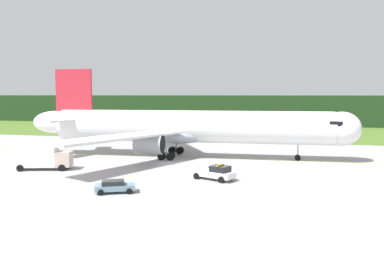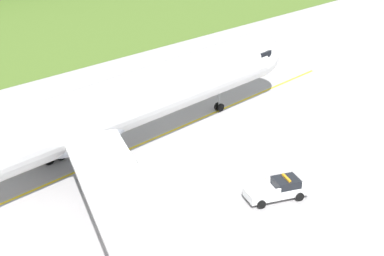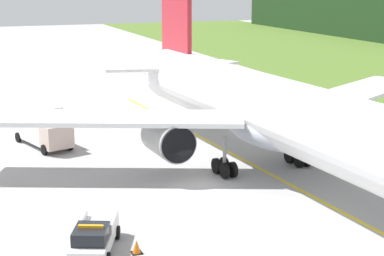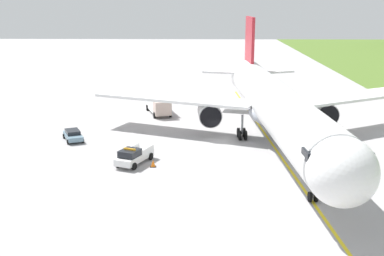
# 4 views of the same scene
# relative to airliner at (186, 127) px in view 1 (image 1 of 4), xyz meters

# --- Properties ---
(ground) EXTENTS (320.00, 320.00, 0.00)m
(ground) POSITION_rel_airliner_xyz_m (-1.03, -6.23, -4.89)
(ground) COLOR #A09C9D
(grass_verge) EXTENTS (320.00, 47.75, 0.04)m
(grass_verge) POSITION_rel_airliner_xyz_m (-1.03, 47.61, -4.87)
(grass_verge) COLOR #4C6A26
(grass_verge) RESTS_ON ground
(distant_tree_line) EXTENTS (288.00, 7.18, 9.85)m
(distant_tree_line) POSITION_rel_airliner_xyz_m (-1.03, 72.77, 0.03)
(distant_tree_line) COLOR #1D361A
(distant_tree_line) RESTS_ON ground
(taxiway_centerline_main) EXTENTS (70.60, 4.84, 0.01)m
(taxiway_centerline_main) POSITION_rel_airliner_xyz_m (0.69, 0.04, -4.89)
(taxiway_centerline_main) COLOR yellow
(taxiway_centerline_main) RESTS_ON ground
(airliner) EXTENTS (53.87, 44.75, 14.41)m
(airliner) POSITION_rel_airliner_xyz_m (0.00, 0.00, 0.00)
(airliner) COLOR white
(airliner) RESTS_ON ground
(ops_pickup_truck) EXTENTS (5.58, 3.79, 1.94)m
(ops_pickup_truck) POSITION_rel_airliner_xyz_m (7.79, -15.73, -3.99)
(ops_pickup_truck) COLOR white
(ops_pickup_truck) RESTS_ON ground
(catering_truck) EXTENTS (7.57, 4.46, 3.85)m
(catering_truck) POSITION_rel_airliner_xyz_m (-16.07, -15.25, -2.96)
(catering_truck) COLOR #C7ADA0
(catering_truck) RESTS_ON ground
(staff_car) EXTENTS (4.44, 3.34, 1.30)m
(staff_car) POSITION_rel_airliner_xyz_m (-1.02, -24.48, -4.19)
(staff_car) COLOR slate
(staff_car) RESTS_ON ground
(apron_cone) EXTENTS (0.61, 0.61, 0.76)m
(apron_cone) POSITION_rel_airliner_xyz_m (8.64, -13.58, -4.52)
(apron_cone) COLOR black
(apron_cone) RESTS_ON ground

